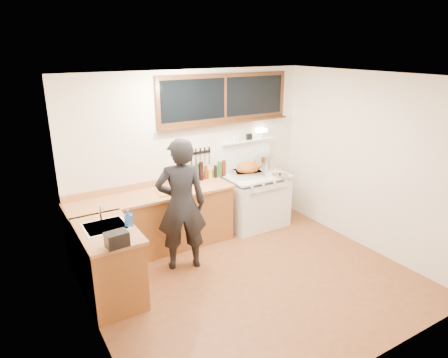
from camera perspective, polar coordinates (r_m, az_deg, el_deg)
ground_plane at (r=5.44m, az=4.32°, el=-14.26°), size 4.00×3.50×0.02m
room_shell at (r=4.75m, az=4.80°, el=2.81°), size 4.10×3.60×2.65m
counter_back at (r=6.02m, az=-9.99°, el=-6.06°), size 2.44×0.64×1.00m
counter_left at (r=5.08m, az=-16.11°, el=-11.49°), size 0.64×1.09×0.90m
sink_unit at (r=4.97m, az=-16.54°, el=-7.09°), size 0.50×0.45×0.37m
vintage_stove at (r=6.77m, az=4.45°, el=-2.84°), size 1.02×0.74×1.59m
back_window at (r=6.39m, az=0.20°, el=10.77°), size 2.32×0.13×0.77m
left_doorway at (r=3.71m, az=-16.37°, el=-12.14°), size 0.02×1.04×2.17m
knife_strip at (r=6.31m, az=-3.75°, el=3.64°), size 0.46×0.03×0.28m
man at (r=5.35m, az=-6.12°, el=-3.70°), size 0.77×0.62×1.84m
soap_bottle at (r=4.86m, az=-13.51°, el=-5.35°), size 0.12×0.12×0.21m
toaster at (r=4.43m, az=-15.05°, el=-8.31°), size 0.25×0.18×0.16m
cutting_board at (r=5.83m, az=-7.67°, el=-1.46°), size 0.41×0.33×0.14m
roast_turkey at (r=6.48m, az=3.41°, el=1.24°), size 0.55×0.46×0.26m
stockpot at (r=6.84m, az=5.98°, el=2.38°), size 0.38×0.38×0.27m
saucepan at (r=6.73m, az=4.20°, el=1.46°), size 0.16×0.27×0.11m
pot_lid at (r=6.60m, az=7.99°, el=0.57°), size 0.34×0.34×0.04m
coffee_tin at (r=6.24m, az=-4.28°, el=0.20°), size 0.12×0.11×0.14m
pitcher at (r=6.20m, az=-4.07°, el=0.27°), size 0.10×0.10×0.18m
bottle_cluster at (r=6.38m, az=-2.07°, el=1.17°), size 0.56×0.07×0.30m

